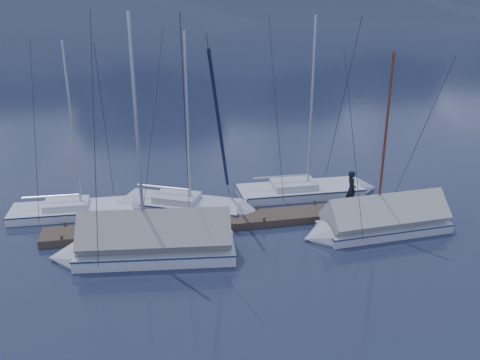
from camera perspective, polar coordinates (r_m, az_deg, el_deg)
name	(u,v)px	position (r m, az deg, el deg)	size (l,w,h in m)	color
ground	(250,242)	(22.50, 1.08, -6.98)	(1000.00, 1000.00, 0.00)	black
dock	(240,221)	(24.21, 0.00, -4.66)	(18.00, 1.50, 0.54)	#382D23
mooring_posts	(230,218)	(24.02, -1.17, -4.24)	(15.12, 1.52, 0.35)	#382D23
sailboat_open_left	(92,210)	(26.33, -16.28, -3.29)	(7.02, 2.99, 9.19)	silver
sailboat_open_mid	(200,208)	(25.61, -4.49, -3.15)	(7.41, 5.15, 9.63)	#B8BBC5
sailboat_open_right	(317,191)	(28.02, 8.62, -1.22)	(7.81, 3.34, 10.28)	silver
sailboat_covered_near	(374,224)	(23.96, 14.79, -4.75)	(7.01, 2.97, 8.96)	#B8BBC6
sailboat_covered_far	(141,246)	(21.44, -11.02, -7.24)	(7.84, 3.44, 10.68)	silver
person	(351,190)	(25.37, 12.39, -1.05)	(0.70, 0.46, 1.92)	black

